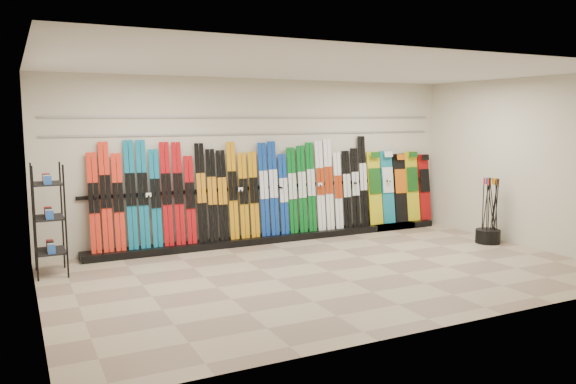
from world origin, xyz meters
name	(u,v)px	position (x,y,z in m)	size (l,w,h in m)	color
floor	(330,272)	(0.00, 0.00, 0.00)	(8.00, 8.00, 0.00)	#88715E
back_wall	(262,161)	(0.00, 2.50, 1.50)	(8.00, 8.00, 0.00)	beige
left_wall	(32,187)	(-4.00, 0.00, 1.50)	(5.00, 5.00, 0.00)	beige
right_wall	(524,163)	(4.00, 0.00, 1.50)	(5.00, 5.00, 0.00)	beige
ceiling	(332,68)	(0.00, 0.00, 3.00)	(8.00, 8.00, 0.00)	silver
ski_rack_base	(278,237)	(0.22, 2.28, 0.06)	(8.00, 0.40, 0.12)	black
skis	(242,192)	(-0.47, 2.33, 0.95)	(5.36, 0.23, 1.81)	red
snowboards	(399,187)	(3.07, 2.35, 0.84)	(1.57, 0.23, 1.49)	gold
accessory_rack	(49,220)	(-3.75, 1.70, 0.82)	(0.40, 0.60, 1.64)	black
pole_bin	(488,236)	(3.60, 0.38, 0.12)	(0.45, 0.45, 0.25)	black
ski_poles	(491,210)	(3.65, 0.39, 0.61)	(0.32, 0.30, 1.18)	black
slatwall_rail_0	(262,134)	(0.00, 2.48, 2.00)	(7.60, 0.02, 0.03)	gray
slatwall_rail_1	(262,117)	(0.00, 2.48, 2.30)	(7.60, 0.02, 0.03)	gray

